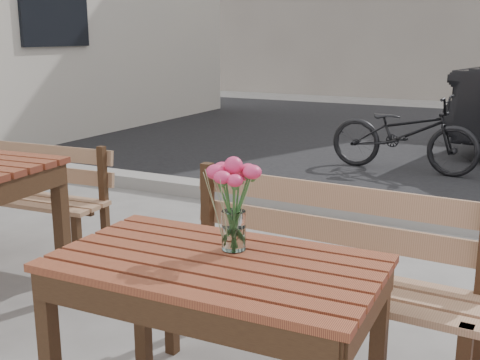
{
  "coord_description": "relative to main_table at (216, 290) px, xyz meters",
  "views": [
    {
      "loc": [
        0.85,
        -1.65,
        1.45
      ],
      "look_at": [
        -0.1,
        0.22,
        0.94
      ],
      "focal_mm": 45.0,
      "sensor_mm": 36.0,
      "label": 1
    }
  ],
  "objects": [
    {
      "name": "main_vase",
      "position": [
        0.01,
        0.12,
        0.33
      ],
      "size": [
        0.19,
        0.19,
        0.34
      ],
      "color": "white",
      "rests_on": "main_table"
    },
    {
      "name": "main_table",
      "position": [
        0.0,
        0.0,
        0.0
      ],
      "size": [
        1.14,
        0.68,
        0.7
      ],
      "rotation": [
        0.0,
        0.0,
        0.02
      ],
      "color": "#582117",
      "rests_on": "ground"
    },
    {
      "name": "bicycle",
      "position": [
        -0.37,
        4.82,
        -0.16
      ],
      "size": [
        1.63,
        0.65,
        0.84
      ],
      "primitive_type": "imported",
      "rotation": [
        0.0,
        0.0,
        1.51
      ],
      "color": "black",
      "rests_on": "ground"
    },
    {
      "name": "street",
      "position": [
        0.11,
        5.01,
        -0.55
      ],
      "size": [
        30.0,
        8.12,
        0.12
      ],
      "color": "black",
      "rests_on": "ground"
    },
    {
      "name": "main_bench",
      "position": [
        0.17,
        0.65,
        -0.05
      ],
      "size": [
        1.42,
        0.48,
        0.87
      ],
      "rotation": [
        0.0,
        0.0,
        -0.05
      ],
      "color": "#966C4D",
      "rests_on": "ground"
    },
    {
      "name": "second_bench",
      "position": [
        -2.09,
        1.13,
        -0.11
      ],
      "size": [
        1.28,
        0.45,
        0.78
      ],
      "rotation": [
        0.0,
        0.0,
        0.06
      ],
      "color": "#966C4D",
      "rests_on": "ground"
    }
  ]
}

